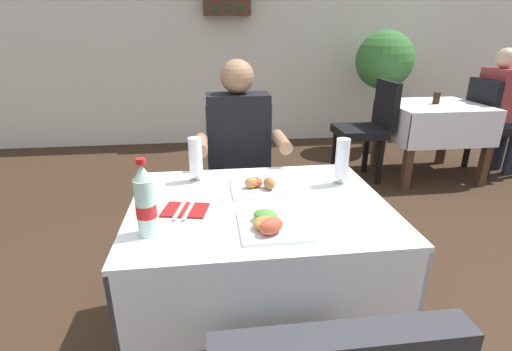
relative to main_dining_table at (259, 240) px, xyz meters
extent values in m
cube|color=silver|center=(0.08, 3.63, 0.99)|extent=(11.00, 0.12, 3.11)
cube|color=white|center=(0.00, 0.00, 0.17)|extent=(1.05, 0.83, 0.02)
cube|color=white|center=(0.00, -0.41, 0.00)|extent=(1.05, 0.02, 0.32)
cube|color=white|center=(0.00, 0.41, 0.00)|extent=(1.05, 0.02, 0.32)
cube|color=white|center=(-0.52, 0.00, 0.00)|extent=(0.02, 0.83, 0.32)
cube|color=white|center=(0.52, 0.00, 0.00)|extent=(0.02, 0.83, 0.32)
cube|color=#472D1E|center=(0.46, -0.36, -0.20)|extent=(0.07, 0.07, 0.72)
cube|color=#472D1E|center=(-0.46, 0.36, -0.20)|extent=(0.07, 0.07, 0.72)
cube|color=#472D1E|center=(0.46, 0.36, -0.20)|extent=(0.07, 0.07, 0.72)
cube|color=#2D2D33|center=(0.00, 0.72, -0.07)|extent=(0.44, 0.44, 0.08)
cube|color=#2D2D33|center=(0.00, 0.97, 0.19)|extent=(0.42, 0.06, 0.44)
cube|color=black|center=(-0.17, 0.55, -0.34)|extent=(0.04, 0.04, 0.45)
cube|color=black|center=(0.17, 0.55, -0.34)|extent=(0.04, 0.04, 0.45)
cube|color=black|center=(-0.17, 0.89, -0.34)|extent=(0.04, 0.04, 0.45)
cube|color=black|center=(0.17, 0.89, -0.34)|extent=(0.04, 0.04, 0.45)
cylinder|color=#282D42|center=(-0.10, 0.51, -0.34)|extent=(0.10, 0.10, 0.45)
cylinder|color=#282D42|center=(0.06, 0.51, -0.34)|extent=(0.10, 0.10, 0.45)
cube|color=#282D42|center=(-0.02, 0.68, -0.05)|extent=(0.34, 0.36, 0.12)
cube|color=black|center=(-0.02, 0.76, 0.26)|extent=(0.36, 0.20, 0.50)
sphere|color=#997051|center=(-0.02, 0.76, 0.60)|extent=(0.19, 0.19, 0.19)
cylinder|color=#997051|center=(-0.24, 0.53, 0.28)|extent=(0.07, 0.26, 0.07)
cylinder|color=#997051|center=(0.19, 0.53, 0.28)|extent=(0.07, 0.26, 0.07)
cube|color=white|center=(0.02, -0.22, 0.18)|extent=(0.24, 0.24, 0.01)
ellipsoid|color=#C14C33|center=(0.00, -0.28, 0.22)|extent=(0.11, 0.10, 0.06)
ellipsoid|color=#4C8E38|center=(0.00, -0.19, 0.21)|extent=(0.12, 0.12, 0.04)
ellipsoid|color=#B77A38|center=(-0.01, -0.24, 0.21)|extent=(0.11, 0.11, 0.04)
cube|color=white|center=(0.01, 0.14, 0.18)|extent=(0.22, 0.22, 0.01)
ellipsoid|color=#99602D|center=(0.06, 0.10, 0.22)|extent=(0.06, 0.08, 0.05)
ellipsoid|color=#C14C33|center=(0.01, 0.14, 0.21)|extent=(0.07, 0.08, 0.05)
ellipsoid|color=#B77A38|center=(-0.02, 0.13, 0.21)|extent=(0.07, 0.06, 0.05)
cylinder|color=white|center=(0.40, 0.15, 0.18)|extent=(0.07, 0.07, 0.01)
cylinder|color=white|center=(0.40, 0.15, 0.20)|extent=(0.02, 0.02, 0.03)
cylinder|color=white|center=(0.40, 0.15, 0.30)|extent=(0.06, 0.06, 0.18)
cylinder|color=black|center=(0.40, 0.15, 0.26)|extent=(0.06, 0.06, 0.10)
cylinder|color=white|center=(-0.26, 0.27, 0.18)|extent=(0.07, 0.07, 0.01)
cylinder|color=white|center=(-0.26, 0.27, 0.20)|extent=(0.02, 0.02, 0.03)
cylinder|color=white|center=(-0.26, 0.27, 0.30)|extent=(0.06, 0.06, 0.17)
cylinder|color=gold|center=(-0.26, 0.27, 0.28)|extent=(0.06, 0.06, 0.14)
cylinder|color=silver|center=(-0.41, -0.21, 0.28)|extent=(0.07, 0.07, 0.20)
cylinder|color=red|center=(-0.41, -0.21, 0.27)|extent=(0.07, 0.07, 0.04)
cone|color=silver|center=(-0.41, -0.21, 0.41)|extent=(0.06, 0.06, 0.05)
cylinder|color=red|center=(-0.41, -0.21, 0.44)|extent=(0.03, 0.03, 0.02)
cube|color=maroon|center=(-0.30, -0.04, 0.18)|extent=(0.19, 0.16, 0.01)
cube|color=silver|center=(-0.32, -0.04, 0.19)|extent=(0.05, 0.19, 0.01)
cube|color=silver|center=(-0.28, -0.05, 0.19)|extent=(0.05, 0.19, 0.01)
cube|color=white|center=(2.01, 2.02, 0.17)|extent=(0.90, 0.80, 0.02)
cube|color=white|center=(2.01, 1.63, 0.00)|extent=(0.90, 0.02, 0.32)
cube|color=white|center=(2.01, 2.41, 0.00)|extent=(0.90, 0.02, 0.32)
cube|color=white|center=(1.57, 2.02, 0.00)|extent=(0.02, 0.80, 0.32)
cube|color=white|center=(2.45, 2.02, 0.00)|extent=(0.02, 0.80, 0.32)
cube|color=#472D1E|center=(1.62, 1.68, -0.20)|extent=(0.07, 0.07, 0.72)
cube|color=#472D1E|center=(2.40, 1.68, -0.20)|extent=(0.07, 0.07, 0.72)
cube|color=#472D1E|center=(1.62, 2.36, -0.20)|extent=(0.07, 0.07, 0.72)
cube|color=#472D1E|center=(2.40, 2.36, -0.20)|extent=(0.07, 0.07, 0.72)
cube|color=black|center=(1.26, 2.02, -0.07)|extent=(0.44, 0.44, 0.08)
cube|color=black|center=(1.51, 2.02, 0.19)|extent=(0.06, 0.42, 0.44)
cube|color=black|center=(1.09, 2.19, -0.34)|extent=(0.04, 0.04, 0.45)
cube|color=black|center=(1.09, 1.85, -0.34)|extent=(0.04, 0.04, 0.45)
cube|color=black|center=(1.43, 2.19, -0.34)|extent=(0.04, 0.04, 0.45)
cube|color=black|center=(1.43, 1.85, -0.34)|extent=(0.04, 0.04, 0.45)
cube|color=black|center=(2.76, 2.02, -0.07)|extent=(0.44, 0.44, 0.08)
cube|color=black|center=(2.51, 2.02, 0.19)|extent=(0.06, 0.42, 0.44)
cube|color=black|center=(2.93, 2.19, -0.34)|extent=(0.04, 0.04, 0.45)
cube|color=black|center=(2.59, 1.85, -0.34)|extent=(0.04, 0.04, 0.45)
cube|color=black|center=(2.59, 2.19, -0.34)|extent=(0.04, 0.04, 0.45)
cylinder|color=#282D42|center=(2.90, 1.94, -0.34)|extent=(0.10, 0.10, 0.45)
cylinder|color=#282D42|center=(2.90, 2.10, -0.34)|extent=(0.10, 0.10, 0.45)
cube|color=#282D42|center=(2.74, 2.02, -0.05)|extent=(0.36, 0.34, 0.12)
cube|color=#9E3838|center=(2.66, 2.02, 0.26)|extent=(0.20, 0.36, 0.50)
sphere|color=beige|center=(2.66, 2.02, 0.60)|extent=(0.19, 0.19, 0.19)
cylinder|color=beige|center=(2.89, 2.23, 0.28)|extent=(0.26, 0.07, 0.07)
cylinder|color=black|center=(2.02, 2.02, 0.23)|extent=(0.06, 0.06, 0.11)
cylinder|color=brown|center=(1.88, 2.95, -0.40)|extent=(0.30, 0.30, 0.32)
cylinder|color=brown|center=(1.88, 2.95, 0.01)|extent=(0.05, 0.05, 0.50)
sphere|color=#387533|center=(1.88, 2.95, 0.53)|extent=(0.67, 0.67, 0.67)
cylinder|color=#193D1E|center=(-0.07, 3.43, 1.09)|extent=(0.06, 0.14, 0.06)
cylinder|color=#193D1E|center=(0.08, 3.43, 1.09)|extent=(0.06, 0.14, 0.06)
cylinder|color=#193D1E|center=(0.23, 3.43, 1.09)|extent=(0.06, 0.14, 0.06)
camera|label=1|loc=(-0.19, -1.39, 0.83)|focal=26.25mm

